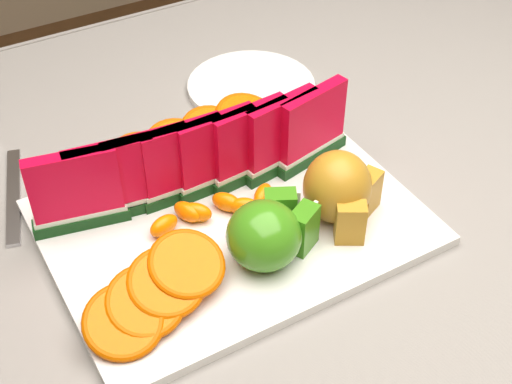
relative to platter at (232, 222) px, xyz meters
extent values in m
cube|color=#53371B|center=(0.05, 0.00, -0.03)|extent=(1.40, 0.90, 0.03)
cube|color=#53371B|center=(0.69, 0.39, -0.40)|extent=(0.06, 0.06, 0.72)
cube|color=gray|center=(0.05, 0.00, -0.01)|extent=(1.52, 1.02, 0.01)
cube|color=gray|center=(0.05, 0.51, -0.10)|extent=(1.52, 0.01, 0.20)
cube|color=silver|center=(0.00, 0.00, 0.00)|extent=(0.40, 0.30, 0.01)
ellipsoid|color=#1C8017|center=(0.00, -0.07, 0.04)|extent=(0.08, 0.08, 0.07)
cube|color=#1C8017|center=(0.04, -0.08, 0.03)|extent=(0.04, 0.03, 0.05)
cube|color=beige|center=(0.05, -0.08, 0.03)|extent=(0.03, 0.02, 0.05)
cube|color=#1C8017|center=(0.04, -0.04, 0.03)|extent=(0.04, 0.03, 0.05)
cube|color=beige|center=(0.04, -0.04, 0.03)|extent=(0.03, 0.02, 0.05)
ellipsoid|color=#B28012|center=(0.10, -0.05, 0.05)|extent=(0.09, 0.09, 0.08)
cube|color=#B28012|center=(0.09, -0.09, 0.03)|extent=(0.04, 0.03, 0.05)
cube|color=#B28012|center=(0.14, -0.06, 0.03)|extent=(0.04, 0.03, 0.05)
cylinder|color=silver|center=(0.16, 0.23, 0.00)|extent=(0.21, 0.21, 0.01)
cube|color=silver|center=(-0.20, 0.17, 0.00)|extent=(0.06, 0.17, 0.00)
cube|color=#0F3C0F|center=(-0.15, 0.07, 0.01)|extent=(0.11, 0.04, 0.01)
cube|color=silver|center=(-0.15, 0.07, 0.02)|extent=(0.10, 0.04, 0.01)
cube|color=#BB0D0E|center=(-0.15, 0.07, 0.07)|extent=(0.10, 0.04, 0.08)
cube|color=#0F3C0F|center=(-0.11, 0.07, 0.01)|extent=(0.11, 0.04, 0.01)
cube|color=silver|center=(-0.11, 0.07, 0.02)|extent=(0.10, 0.03, 0.01)
cube|color=#BB0D0E|center=(-0.11, 0.07, 0.07)|extent=(0.10, 0.03, 0.08)
cube|color=#0F3C0F|center=(-0.07, 0.07, 0.01)|extent=(0.11, 0.03, 0.01)
cube|color=silver|center=(-0.07, 0.07, 0.02)|extent=(0.10, 0.03, 0.01)
cube|color=#BB0D0E|center=(-0.07, 0.07, 0.07)|extent=(0.10, 0.02, 0.08)
cube|color=#0F3C0F|center=(-0.03, 0.06, 0.01)|extent=(0.11, 0.02, 0.01)
cube|color=silver|center=(-0.03, 0.06, 0.02)|extent=(0.10, 0.02, 0.01)
cube|color=#BB0D0E|center=(-0.03, 0.06, 0.07)|extent=(0.10, 0.02, 0.08)
cube|color=#0F3C0F|center=(0.01, 0.06, 0.01)|extent=(0.11, 0.02, 0.01)
cube|color=silver|center=(0.01, 0.06, 0.02)|extent=(0.10, 0.02, 0.01)
cube|color=#BB0D0E|center=(0.01, 0.06, 0.07)|extent=(0.10, 0.02, 0.08)
cube|color=#0F3C0F|center=(0.05, 0.05, 0.01)|extent=(0.11, 0.03, 0.01)
cube|color=silver|center=(0.05, 0.05, 0.02)|extent=(0.10, 0.03, 0.01)
cube|color=#BB0D0E|center=(0.05, 0.05, 0.07)|extent=(0.10, 0.02, 0.08)
cube|color=#0F3C0F|center=(0.09, 0.05, 0.01)|extent=(0.11, 0.04, 0.01)
cube|color=silver|center=(0.09, 0.05, 0.02)|extent=(0.10, 0.03, 0.01)
cube|color=#BB0D0E|center=(0.09, 0.05, 0.07)|extent=(0.10, 0.03, 0.08)
cube|color=#0F3C0F|center=(0.13, 0.04, 0.01)|extent=(0.11, 0.04, 0.01)
cube|color=silver|center=(0.13, 0.04, 0.02)|extent=(0.10, 0.04, 0.01)
cube|color=#BB0D0E|center=(0.13, 0.04, 0.07)|extent=(0.10, 0.04, 0.08)
cylinder|color=#C62500|center=(-0.16, -0.09, 0.02)|extent=(0.08, 0.08, 0.03)
torus|color=#BE3E00|center=(-0.16, -0.09, 0.02)|extent=(0.09, 0.09, 0.04)
cylinder|color=#C62500|center=(-0.14, -0.08, 0.03)|extent=(0.08, 0.07, 0.03)
torus|color=#BE3E00|center=(-0.14, -0.08, 0.03)|extent=(0.08, 0.08, 0.04)
cylinder|color=#C62500|center=(-0.11, -0.07, 0.03)|extent=(0.07, 0.07, 0.03)
torus|color=#BE3E00|center=(-0.11, -0.07, 0.03)|extent=(0.08, 0.08, 0.04)
cylinder|color=#C62500|center=(-0.08, -0.06, 0.04)|extent=(0.08, 0.08, 0.03)
torus|color=#BE3E00|center=(-0.08, -0.06, 0.04)|extent=(0.09, 0.09, 0.04)
cylinder|color=#C62500|center=(-0.10, 0.13, 0.02)|extent=(0.07, 0.07, 0.03)
torus|color=#BE3E00|center=(-0.10, 0.13, 0.02)|extent=(0.08, 0.08, 0.03)
cylinder|color=#C62500|center=(-0.05, 0.13, 0.02)|extent=(0.08, 0.08, 0.03)
torus|color=#BE3E00|center=(-0.05, 0.13, 0.02)|extent=(0.09, 0.09, 0.03)
cylinder|color=#C62500|center=(0.00, 0.13, 0.03)|extent=(0.08, 0.08, 0.03)
torus|color=#BE3E00|center=(0.00, 0.13, 0.03)|extent=(0.09, 0.09, 0.03)
cylinder|color=#C62500|center=(0.04, 0.13, 0.03)|extent=(0.09, 0.09, 0.03)
torus|color=#BE3E00|center=(0.04, 0.13, 0.03)|extent=(0.10, 0.10, 0.03)
cylinder|color=#C62500|center=(0.09, 0.13, 0.03)|extent=(0.09, 0.09, 0.03)
torus|color=#BE3E00|center=(0.09, 0.13, 0.03)|extent=(0.10, 0.10, 0.03)
ellipsoid|color=orange|center=(-0.07, 0.02, 0.02)|extent=(0.04, 0.03, 0.02)
ellipsoid|color=orange|center=(-0.04, 0.02, 0.02)|extent=(0.03, 0.04, 0.02)
ellipsoid|color=orange|center=(-0.03, 0.02, 0.02)|extent=(0.04, 0.04, 0.02)
ellipsoid|color=orange|center=(0.00, 0.02, 0.02)|extent=(0.04, 0.04, 0.02)
ellipsoid|color=orange|center=(0.02, 0.00, 0.02)|extent=(0.04, 0.04, 0.02)
ellipsoid|color=orange|center=(0.04, 0.00, 0.02)|extent=(0.04, 0.04, 0.02)
camera|label=1|loc=(-0.26, -0.51, 0.55)|focal=50.00mm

